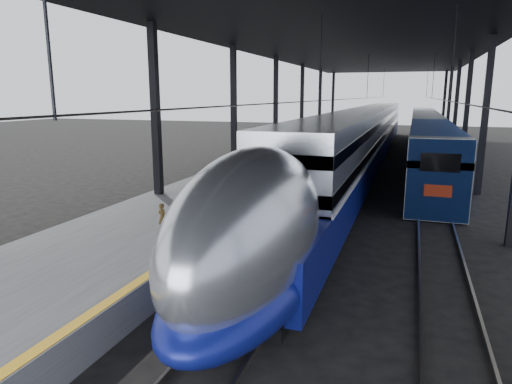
% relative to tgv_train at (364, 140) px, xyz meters
% --- Properties ---
extents(ground, '(160.00, 160.00, 0.00)m').
position_rel_tgv_train_xyz_m(ground, '(-2.00, -23.99, -2.16)').
color(ground, black).
rests_on(ground, ground).
extents(platform, '(6.00, 80.00, 1.00)m').
position_rel_tgv_train_xyz_m(platform, '(-5.50, -3.99, -1.66)').
color(platform, '#4C4C4F').
rests_on(platform, ground).
extents(yellow_strip, '(0.30, 80.00, 0.01)m').
position_rel_tgv_train_xyz_m(yellow_strip, '(-2.70, -3.99, -1.15)').
color(yellow_strip, gold).
rests_on(yellow_strip, platform).
extents(rails, '(6.52, 80.00, 0.16)m').
position_rel_tgv_train_xyz_m(rails, '(2.50, -3.99, -2.08)').
color(rails, slate).
rests_on(rails, ground).
extents(canopy, '(18.00, 75.00, 9.47)m').
position_rel_tgv_train_xyz_m(canopy, '(-0.10, -3.99, 6.96)').
color(canopy, black).
rests_on(canopy, ground).
extents(tgv_train, '(3.22, 65.20, 4.61)m').
position_rel_tgv_train_xyz_m(tgv_train, '(0.00, 0.00, 0.00)').
color(tgv_train, silver).
rests_on(tgv_train, ground).
extents(second_train, '(2.80, 56.05, 3.86)m').
position_rel_tgv_train_xyz_m(second_train, '(5.00, 10.79, -0.20)').
color(second_train, navy).
rests_on(second_train, ground).
extents(child, '(0.42, 0.33, 1.02)m').
position_rel_tgv_train_xyz_m(child, '(-4.38, -24.50, -0.65)').
color(child, '#443416').
rests_on(child, platform).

